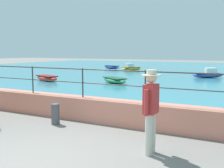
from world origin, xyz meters
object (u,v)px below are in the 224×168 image
(person_walking, at_px, (151,108))
(boat_7, at_px, (47,78))
(boat_2, at_px, (112,67))
(boat_6, at_px, (115,80))
(boat_4, at_px, (131,68))
(boat_0, at_px, (208,74))
(bollard, at_px, (55,114))

(person_walking, relative_size, boat_7, 0.71)
(boat_2, relative_size, boat_6, 1.02)
(person_walking, distance_m, boat_4, 23.56)
(boat_4, relative_size, boat_6, 0.99)
(boat_4, distance_m, boat_7, 12.04)
(boat_0, bearing_deg, boat_2, 152.07)
(bollard, height_order, boat_2, bollard)
(boat_4, height_order, boat_6, boat_4)
(boat_4, bearing_deg, boat_0, -28.40)
(bollard, height_order, boat_4, boat_4)
(boat_4, height_order, boat_7, boat_4)
(person_walking, relative_size, boat_0, 0.71)
(boat_0, relative_size, boat_2, 1.00)
(boat_0, height_order, boat_4, same)
(boat_4, distance_m, boat_6, 11.70)
(boat_2, xyz_separation_m, boat_7, (1.89, -13.55, 0.00))
(boat_2, distance_m, boat_6, 14.39)
(person_walking, xyz_separation_m, bollard, (-3.21, 0.90, -0.67))
(boat_2, bearing_deg, boat_0, -27.93)
(boat_7, bearing_deg, person_walking, -40.94)
(boat_0, distance_m, boat_2, 13.14)
(boat_0, distance_m, boat_4, 9.63)
(bollard, xyz_separation_m, boat_4, (-6.48, 20.56, 0.02))
(boat_2, bearing_deg, boat_6, -61.88)
(boat_4, bearing_deg, bollard, -72.50)
(person_walking, bearing_deg, boat_2, 119.11)
(boat_6, bearing_deg, bollard, -73.27)
(bollard, height_order, boat_6, bollard)
(boat_4, relative_size, boat_7, 0.97)
(person_walking, height_order, boat_4, person_walking)
(boat_6, distance_m, boat_7, 4.96)
(bollard, relative_size, boat_4, 0.25)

